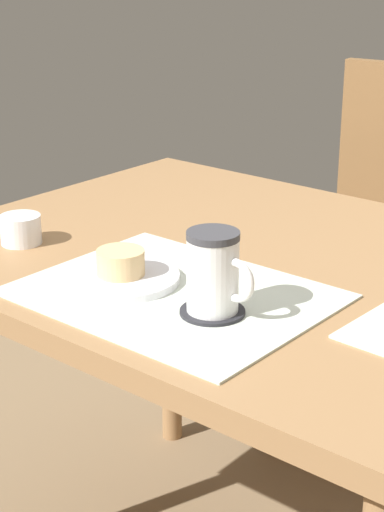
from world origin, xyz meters
TOP-DOWN VIEW (x-y plane):
  - dining_table at (0.00, 0.00)m, footprint 1.04×0.81m
  - placemat at (0.03, -0.20)m, footprint 0.43×0.34m
  - pastry_plate at (-0.06, -0.22)m, footprint 0.18×0.18m
  - pastry at (-0.06, -0.22)m, footprint 0.07×0.07m
  - coffee_coaster at (0.12, -0.23)m, footprint 0.09×0.09m
  - coffee_mug at (0.12, -0.23)m, footprint 0.11×0.07m
  - sugar_bowl at (-0.32, -0.20)m, footprint 0.07×0.07m

SIDE VIEW (x-z plane):
  - dining_table at x=0.00m, z-range 0.28..0.99m
  - placemat at x=0.03m, z-range 0.72..0.72m
  - coffee_coaster at x=0.12m, z-range 0.72..0.73m
  - pastry_plate at x=-0.06m, z-range 0.72..0.73m
  - sugar_bowl at x=-0.32m, z-range 0.72..0.77m
  - pastry at x=-0.06m, z-range 0.73..0.77m
  - coffee_mug at x=0.12m, z-range 0.73..0.84m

